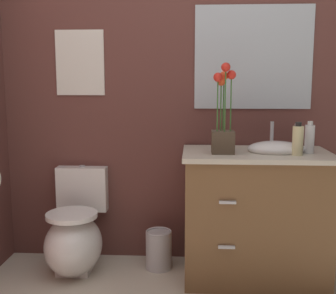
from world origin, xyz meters
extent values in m
cube|color=brown|center=(0.20, 1.49, 1.25)|extent=(4.14, 0.05, 2.50)
ellipsoid|color=white|center=(-0.78, 1.15, 0.20)|extent=(0.38, 0.48, 0.40)
cube|color=white|center=(-0.78, 1.20, 0.09)|extent=(0.22, 0.26, 0.18)
cube|color=white|center=(-0.78, 1.43, 0.52)|extent=(0.36, 0.13, 0.32)
cylinder|color=white|center=(-0.78, 1.13, 0.42)|extent=(0.34, 0.34, 0.03)
cylinder|color=#B7B7BC|center=(-0.78, 1.43, 0.68)|extent=(0.04, 0.04, 0.02)
cube|color=brown|center=(0.42, 1.17, 0.41)|extent=(0.90, 0.52, 0.81)
cube|color=beige|center=(0.42, 1.17, 0.83)|extent=(0.94, 0.56, 0.03)
ellipsoid|color=white|center=(0.54, 1.17, 0.86)|extent=(0.36, 0.26, 0.10)
cylinder|color=#B7B7BC|center=(0.54, 1.33, 0.93)|extent=(0.02, 0.02, 0.18)
cube|color=#B7B7BC|center=(0.22, 0.89, 0.59)|extent=(0.10, 0.02, 0.02)
cube|color=#B7B7BC|center=(0.22, 0.89, 0.31)|extent=(0.10, 0.02, 0.02)
cube|color=#4C3D2D|center=(0.20, 1.11, 0.91)|extent=(0.14, 0.14, 0.14)
cylinder|color=#386B2D|center=(0.25, 1.10, 1.16)|extent=(0.01, 0.01, 0.35)
sphere|color=red|center=(0.25, 1.10, 1.33)|extent=(0.06, 0.06, 0.06)
cylinder|color=#386B2D|center=(0.21, 1.14, 1.15)|extent=(0.01, 0.01, 0.34)
sphere|color=#EA4C23|center=(0.21, 1.14, 1.32)|extent=(0.06, 0.06, 0.06)
cylinder|color=#386B2D|center=(0.19, 1.12, 1.14)|extent=(0.01, 0.01, 0.31)
sphere|color=#EA4C23|center=(0.19, 1.12, 1.29)|extent=(0.06, 0.06, 0.06)
cylinder|color=#386B2D|center=(0.17, 1.08, 1.15)|extent=(0.01, 0.01, 0.33)
sphere|color=red|center=(0.17, 1.08, 1.32)|extent=(0.06, 0.06, 0.06)
cylinder|color=#386B2D|center=(0.21, 1.07, 1.18)|extent=(0.01, 0.01, 0.39)
sphere|color=red|center=(0.21, 1.07, 1.37)|extent=(0.06, 0.06, 0.06)
cylinder|color=white|center=(0.75, 1.14, 0.93)|extent=(0.06, 0.06, 0.18)
cylinder|color=silver|center=(0.75, 1.14, 1.03)|extent=(0.03, 0.03, 0.02)
cylinder|color=beige|center=(0.65, 1.06, 0.93)|extent=(0.07, 0.07, 0.18)
cylinder|color=black|center=(0.65, 1.06, 1.04)|extent=(0.04, 0.04, 0.02)
cylinder|color=#B28CBF|center=(0.69, 1.25, 0.92)|extent=(0.05, 0.05, 0.15)
cylinder|color=#B7B7BC|center=(0.69, 1.25, 1.01)|extent=(0.03, 0.03, 0.02)
cylinder|color=#B7B7BC|center=(-0.21, 1.26, 0.13)|extent=(0.18, 0.18, 0.26)
torus|color=#B7B7BC|center=(-0.21, 1.26, 0.27)|extent=(0.18, 0.18, 0.01)
cube|color=silver|center=(-0.78, 1.46, 1.42)|extent=(0.34, 0.01, 0.45)
cube|color=#B2BCC6|center=(0.42, 1.46, 1.45)|extent=(0.80, 0.01, 0.70)
camera|label=1|loc=(0.02, -1.61, 1.31)|focal=46.67mm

